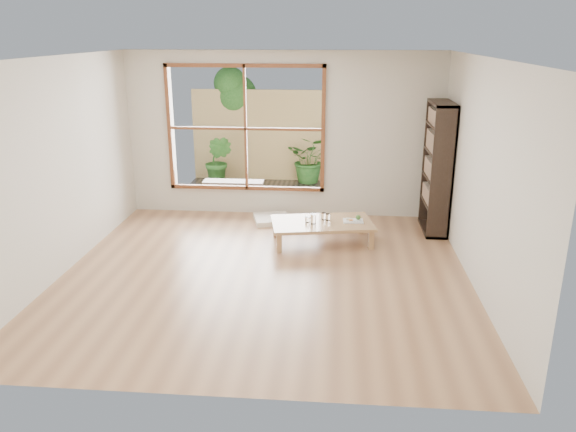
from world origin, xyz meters
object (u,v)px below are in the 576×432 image
at_px(low_table, 322,224).
at_px(garden_bench, 233,184).
at_px(food_tray, 354,220).
at_px(bookshelf, 437,168).

height_order(low_table, garden_bench, garden_bench).
xyz_separation_m(low_table, garden_bench, (-1.62, 1.94, 0.03)).
xyz_separation_m(food_tray, garden_bench, (-2.07, 1.88, -0.03)).
distance_m(food_tray, garden_bench, 2.80).
distance_m(low_table, garden_bench, 2.52).
bearing_deg(low_table, food_tray, -3.82).
xyz_separation_m(bookshelf, food_tray, (-1.21, -0.62, -0.63)).
xyz_separation_m(bookshelf, garden_bench, (-3.28, 1.26, -0.66)).
height_order(low_table, bookshelf, bookshelf).
xyz_separation_m(low_table, food_tray, (0.45, 0.05, 0.06)).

